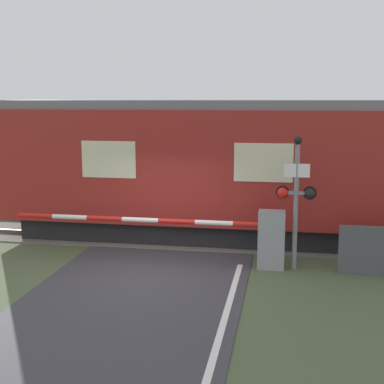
% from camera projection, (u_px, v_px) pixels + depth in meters
% --- Properties ---
extents(ground_plane, '(80.00, 80.00, 0.00)m').
position_uv_depth(ground_plane, '(151.00, 275.00, 11.75)').
color(ground_plane, '#475638').
extents(track_bed, '(36.00, 3.20, 0.13)m').
position_uv_depth(track_bed, '(182.00, 234.00, 15.15)').
color(track_bed, '#666056').
rests_on(track_bed, ground_plane).
extents(train, '(14.25, 2.96, 3.78)m').
position_uv_depth(train, '(266.00, 169.00, 14.42)').
color(train, black).
rests_on(train, ground_plane).
extents(crossing_barrier, '(6.55, 0.44, 1.33)m').
position_uv_depth(crossing_barrier, '(247.00, 236.00, 12.21)').
color(crossing_barrier, gray).
rests_on(crossing_barrier, ground_plane).
extents(signal_post, '(0.90, 0.26, 3.02)m').
position_uv_depth(signal_post, '(296.00, 194.00, 11.87)').
color(signal_post, gray).
rests_on(signal_post, ground_plane).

